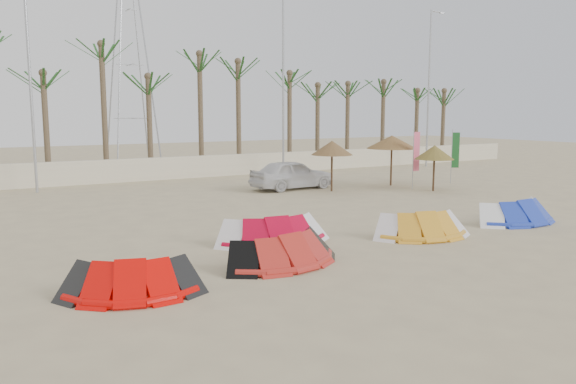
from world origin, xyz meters
TOP-DOWN VIEW (x-y plane):
  - ground at (0.00, 0.00)m, footprint 120.00×120.00m
  - boundary_wall at (0.00, 22.00)m, footprint 60.00×0.30m
  - palm_line at (0.67, 23.50)m, footprint 52.00×4.00m
  - lamp_b at (-5.96, 20.00)m, footprint 1.25×0.14m
  - lamp_c at (8.04, 20.00)m, footprint 1.25×0.14m
  - lamp_d at (20.04, 20.00)m, footprint 1.25×0.14m
  - pylon at (1.00, 28.00)m, footprint 3.00×3.00m
  - kite_red_left at (-6.33, 2.16)m, footprint 3.30×2.27m
  - kite_red_mid at (-2.24, 2.70)m, footprint 3.54×2.02m
  - kite_red_right at (-1.30, 4.95)m, footprint 3.55×1.91m
  - kite_orange at (3.08, 3.22)m, footprint 3.38×2.18m
  - kite_blue at (7.73, 3.31)m, footprint 3.53×1.58m
  - parasol_left at (6.66, 12.95)m, footprint 2.08×2.08m
  - parasol_mid at (11.10, 10.44)m, footprint 1.93×1.93m
  - parasol_right at (10.70, 13.17)m, footprint 2.72×2.72m
  - flag_pink at (10.93, 11.58)m, footprint 0.45×0.04m
  - flag_green at (14.27, 12.12)m, footprint 0.44×0.19m
  - car at (5.40, 14.68)m, footprint 4.48×1.97m

SIDE VIEW (x-z plane):
  - ground at x=0.00m, z-range 0.00..0.00m
  - pylon at x=1.00m, z-range -7.00..7.00m
  - kite_red_left at x=-6.33m, z-range -0.03..0.87m
  - kite_orange at x=3.08m, z-range -0.03..0.87m
  - kite_red_mid at x=-2.24m, z-range -0.03..0.87m
  - kite_red_right at x=-1.30m, z-range -0.03..0.87m
  - kite_blue at x=7.73m, z-range -0.03..0.87m
  - boundary_wall at x=0.00m, z-range 0.00..1.30m
  - car at x=5.40m, z-range 0.00..1.50m
  - flag_green at x=14.27m, z-range 0.28..3.24m
  - flag_pink at x=10.93m, z-range 0.29..3.36m
  - parasol_mid at x=11.10m, z-range 0.79..3.07m
  - parasol_left at x=6.66m, z-range 0.90..3.41m
  - parasol_right at x=10.70m, z-range 0.99..3.67m
  - lamp_b at x=-5.96m, z-range 0.27..11.27m
  - lamp_c at x=8.04m, z-range 0.27..11.27m
  - lamp_d at x=20.04m, z-range 0.27..11.27m
  - palm_line at x=0.67m, z-range 2.59..10.29m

